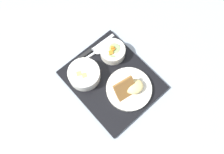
# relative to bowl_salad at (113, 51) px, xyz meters

# --- Properties ---
(ground_plane) EXTENTS (4.00, 4.00, 0.00)m
(ground_plane) POSITION_rel_bowl_salad_xyz_m (0.07, -0.09, -0.04)
(ground_plane) COLOR #99A3AD
(serving_tray) EXTENTS (0.42, 0.37, 0.01)m
(serving_tray) POSITION_rel_bowl_salad_xyz_m (0.07, -0.09, -0.03)
(serving_tray) COLOR black
(serving_tray) RESTS_ON ground_plane
(bowl_salad) EXTENTS (0.11, 0.11, 0.06)m
(bowl_salad) POSITION_rel_bowl_salad_xyz_m (0.00, 0.00, 0.00)
(bowl_salad) COLOR silver
(bowl_salad) RESTS_ON serving_tray
(bowl_soup) EXTENTS (0.13, 0.13, 0.05)m
(bowl_soup) POSITION_rel_bowl_salad_xyz_m (-0.02, -0.16, 0.00)
(bowl_soup) COLOR silver
(bowl_soup) RESTS_ON serving_tray
(plate_main) EXTENTS (0.19, 0.19, 0.08)m
(plate_main) POSITION_rel_bowl_salad_xyz_m (0.16, -0.08, -0.01)
(plate_main) COLOR silver
(plate_main) RESTS_ON serving_tray
(knife) EXTENTS (0.05, 0.21, 0.01)m
(knife) POSITION_rel_bowl_salad_xyz_m (-0.09, -0.06, -0.02)
(knife) COLOR silver
(knife) RESTS_ON serving_tray
(spoon) EXTENTS (0.06, 0.14, 0.01)m
(spoon) POSITION_rel_bowl_salad_xyz_m (-0.06, -0.05, -0.02)
(spoon) COLOR silver
(spoon) RESTS_ON serving_tray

